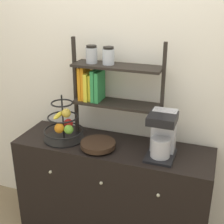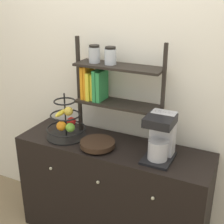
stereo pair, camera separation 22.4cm
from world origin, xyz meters
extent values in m
cube|color=silver|center=(0.00, 0.50, 1.30)|extent=(7.00, 0.05, 2.60)
cube|color=black|center=(0.00, 0.23, 0.42)|extent=(1.49, 0.45, 0.85)
sphere|color=#B2AD8C|center=(-0.41, -0.01, 0.66)|extent=(0.02, 0.02, 0.02)
sphere|color=#B2AD8C|center=(0.00, -0.01, 0.66)|extent=(0.02, 0.02, 0.02)
sphere|color=#B2AD8C|center=(0.41, -0.01, 0.66)|extent=(0.02, 0.02, 0.02)
cube|color=black|center=(0.38, 0.18, 0.85)|extent=(0.19, 0.25, 0.02)
cube|color=#B7B7BC|center=(0.38, 0.25, 1.02)|extent=(0.17, 0.10, 0.31)
cylinder|color=#B7B7BC|center=(0.38, 0.16, 0.93)|extent=(0.14, 0.14, 0.14)
cube|color=black|center=(0.38, 0.17, 1.14)|extent=(0.18, 0.20, 0.06)
cylinder|color=black|center=(-0.39, 0.20, 0.85)|extent=(0.31, 0.31, 0.01)
cylinder|color=black|center=(-0.39, 0.20, 1.03)|extent=(0.01, 0.01, 0.35)
torus|color=black|center=(-0.39, 0.20, 0.92)|extent=(0.31, 0.31, 0.01)
torus|color=black|center=(-0.39, 0.20, 1.03)|extent=(0.24, 0.24, 0.01)
torus|color=black|center=(-0.39, 0.20, 1.15)|extent=(0.17, 0.17, 0.01)
sphere|color=red|center=(-0.38, 0.26, 0.96)|extent=(0.07, 0.07, 0.07)
sphere|color=#6BAD33|center=(-0.32, 0.16, 0.96)|extent=(0.07, 0.07, 0.07)
sphere|color=orange|center=(-0.40, 0.15, 0.96)|extent=(0.08, 0.08, 0.08)
ellipsoid|color=yellow|center=(-0.41, 0.17, 1.05)|extent=(0.04, 0.15, 0.04)
sphere|color=gold|center=(-0.36, 0.20, 1.07)|extent=(0.07, 0.07, 0.07)
cylinder|color=black|center=(-0.08, 0.14, 0.85)|extent=(0.14, 0.14, 0.02)
cylinder|color=black|center=(-0.08, 0.14, 0.88)|extent=(0.26, 0.26, 0.04)
cube|color=black|center=(-0.34, 0.34, 1.23)|extent=(0.02, 0.02, 0.77)
cube|color=black|center=(0.33, 0.34, 1.23)|extent=(0.02, 0.02, 0.77)
cube|color=black|center=(-0.01, 0.34, 1.14)|extent=(0.65, 0.20, 0.02)
cube|color=black|center=(-0.01, 0.34, 1.42)|extent=(0.65, 0.20, 0.02)
cube|color=orange|center=(-0.28, 0.34, 1.27)|extent=(0.02, 0.14, 0.25)
cube|color=orange|center=(-0.26, 0.34, 1.27)|extent=(0.02, 0.13, 0.25)
cube|color=yellow|center=(-0.23, 0.34, 1.25)|extent=(0.03, 0.16, 0.21)
cube|color=yellow|center=(-0.20, 0.34, 1.25)|extent=(0.02, 0.12, 0.20)
cube|color=#2D8C47|center=(-0.17, 0.34, 1.27)|extent=(0.03, 0.16, 0.24)
cube|color=#2D8C47|center=(-0.14, 0.34, 1.26)|extent=(0.03, 0.15, 0.23)
cylinder|color=#ADB2B7|center=(-0.20, 0.34, 1.49)|extent=(0.08, 0.08, 0.11)
cylinder|color=black|center=(-0.20, 0.34, 1.55)|extent=(0.08, 0.08, 0.02)
cylinder|color=silver|center=(-0.07, 0.34, 1.49)|extent=(0.09, 0.09, 0.11)
cylinder|color=black|center=(-0.07, 0.34, 1.55)|extent=(0.08, 0.08, 0.02)
camera|label=1|loc=(0.71, -1.73, 1.96)|focal=50.00mm
camera|label=2|loc=(0.91, -1.64, 1.96)|focal=50.00mm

